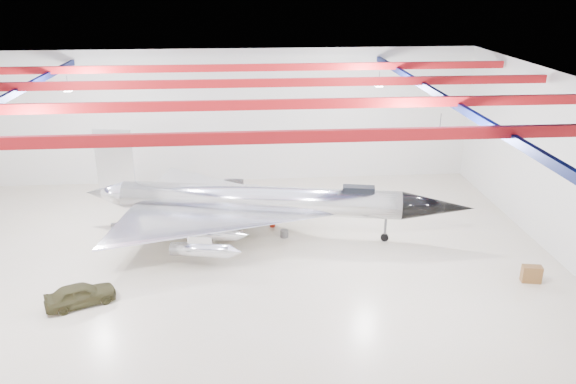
{
  "coord_description": "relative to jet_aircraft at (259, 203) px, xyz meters",
  "views": [
    {
      "loc": [
        0.95,
        -30.48,
        16.39
      ],
      "look_at": [
        3.64,
        2.0,
        3.77
      ],
      "focal_mm": 35.0,
      "sensor_mm": 36.0,
      "label": 1
    }
  ],
  "objects": [
    {
      "name": "crate_ply",
      "position": [
        -9.34,
        -0.12,
        -2.15
      ],
      "size": [
        0.52,
        0.45,
        0.33
      ],
      "primitive_type": "cube",
      "rotation": [
        0.0,
        0.0,
        -0.17
      ],
      "color": "olive",
      "rests_on": "floor"
    },
    {
      "name": "wall_back",
      "position": [
        -1.86,
        11.16,
        3.19
      ],
      "size": [
        40.0,
        0.0,
        40.0
      ],
      "primitive_type": "plane",
      "rotation": [
        1.57,
        0.0,
        0.0
      ],
      "color": "silver",
      "rests_on": "floor"
    },
    {
      "name": "parts_bin",
      "position": [
        -0.67,
        3.32,
        -2.09
      ],
      "size": [
        0.75,
        0.67,
        0.44
      ],
      "primitive_type": "cube",
      "rotation": [
        0.0,
        0.0,
        -0.32
      ],
      "color": "olive",
      "rests_on": "floor"
    },
    {
      "name": "wall_right",
      "position": [
        18.14,
        -3.84,
        3.19
      ],
      "size": [
        0.0,
        30.0,
        30.0
      ],
      "primitive_type": "plane",
      "rotation": [
        1.57,
        0.0,
        -1.57
      ],
      "color": "silver",
      "rests_on": "floor"
    },
    {
      "name": "desk",
      "position": [
        15.24,
        -7.47,
        -1.81
      ],
      "size": [
        1.17,
        0.74,
        0.99
      ],
      "primitive_type": "cube",
      "rotation": [
        0.0,
        0.0,
        -0.19
      ],
      "color": "brown",
      "rests_on": "floor"
    },
    {
      "name": "ceiling_structure",
      "position": [
        -1.86,
        -3.84,
        8.01
      ],
      "size": [
        39.5,
        29.5,
        1.08
      ],
      "color": "maroon",
      "rests_on": "ceiling"
    },
    {
      "name": "ceiling",
      "position": [
        -1.86,
        -3.84,
        8.69
      ],
      "size": [
        40.0,
        40.0,
        0.0
      ],
      "primitive_type": "plane",
      "rotation": [
        3.14,
        0.0,
        0.0
      ],
      "color": "#0A0F38",
      "rests_on": "wall_back"
    },
    {
      "name": "spares_box",
      "position": [
        -2.65,
        5.58,
        -2.15
      ],
      "size": [
        0.42,
        0.42,
        0.32
      ],
      "primitive_type": "cylinder",
      "rotation": [
        0.0,
        0.0,
        0.2
      ],
      "color": "#59595B",
      "rests_on": "floor"
    },
    {
      "name": "engine_drum",
      "position": [
        1.64,
        -0.43,
        -2.07
      ],
      "size": [
        0.62,
        0.62,
        0.49
      ],
      "primitive_type": "cylinder",
      "rotation": [
        0.0,
        0.0,
        0.16
      ],
      "color": "#59595B",
      "rests_on": "floor"
    },
    {
      "name": "floor",
      "position": [
        -1.86,
        -3.84,
        -2.31
      ],
      "size": [
        40.0,
        40.0,
        0.0
      ],
      "primitive_type": "plane",
      "color": "beige",
      "rests_on": "ground"
    },
    {
      "name": "jeep",
      "position": [
        -9.76,
        -7.78,
        -1.7
      ],
      "size": [
        3.89,
        2.77,
        1.23
      ],
      "primitive_type": "imported",
      "rotation": [
        0.0,
        0.0,
        1.98
      ],
      "color": "#38361C",
      "rests_on": "floor"
    },
    {
      "name": "jet_aircraft",
      "position": [
        0.0,
        0.0,
        0.0
      ],
      "size": [
        25.67,
        17.28,
        7.05
      ],
      "rotation": [
        0.0,
        0.0,
        -0.19
      ],
      "color": "silver",
      "rests_on": "floor"
    },
    {
      "name": "toolbox_red",
      "position": [
        -1.54,
        5.94,
        -2.17
      ],
      "size": [
        0.47,
        0.41,
        0.28
      ],
      "primitive_type": "cube",
      "rotation": [
        0.0,
        0.0,
        -0.23
      ],
      "color": "maroon",
      "rests_on": "floor"
    },
    {
      "name": "crate_small",
      "position": [
        -10.11,
        2.21,
        -2.19
      ],
      "size": [
        0.37,
        0.32,
        0.24
      ],
      "primitive_type": "cube",
      "rotation": [
        0.0,
        0.0,
        0.13
      ],
      "color": "#59595B",
      "rests_on": "floor"
    },
    {
      "name": "oil_barrel",
      "position": [
        -2.86,
        1.87,
        -2.11
      ],
      "size": [
        0.58,
        0.47,
        0.4
      ],
      "primitive_type": "cube",
      "rotation": [
        0.0,
        0.0,
        0.01
      ],
      "color": "olive",
      "rests_on": "floor"
    },
    {
      "name": "tool_chest",
      "position": [
        0.95,
        1.31,
        -2.14
      ],
      "size": [
        0.43,
        0.43,
        0.35
      ],
      "primitive_type": "cylinder",
      "rotation": [
        0.0,
        0.0,
        -0.12
      ],
      "color": "maroon",
      "rests_on": "floor"
    }
  ]
}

